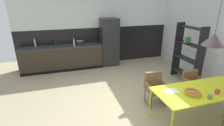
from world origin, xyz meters
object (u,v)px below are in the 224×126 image
bottle_vinegar_dark (74,43)px  open_shelf_unit (188,53)px  refrigerator_column (109,42)px  mug_dark_espresso (217,92)px  dining_table (201,92)px  cooking_pot (80,43)px  armchair_by_stool (193,81)px  pendant_lamp_over_table_near (214,40)px  mug_wide_latte (210,97)px  fruit_bowl (193,92)px  open_book (171,91)px  bottle_wine_green (56,43)px  armchair_corner_seat (155,85)px  bottle_spice_small (35,43)px

bottle_vinegar_dark → open_shelf_unit: (3.29, -2.02, -0.09)m
refrigerator_column → mug_dark_espresso: (1.06, -4.09, -0.14)m
dining_table → cooking_pot: bearing=117.4°
refrigerator_column → armchair_by_stool: (1.40, -3.07, -0.44)m
dining_table → bottle_vinegar_dark: size_ratio=6.63×
pendant_lamp_over_table_near → mug_wide_latte: bearing=-111.0°
dining_table → armchair_by_stool: (0.52, 0.80, -0.21)m
refrigerator_column → dining_table: size_ratio=0.94×
mug_wide_latte → pendant_lamp_over_table_near: pendant_lamp_over_table_near is taller
refrigerator_column → mug_dark_espresso: bearing=-75.4°
open_shelf_unit → bottle_vinegar_dark: bearing=-121.6°
armchair_by_stool → fruit_bowl: size_ratio=2.36×
mug_dark_espresso → pendant_lamp_over_table_near: bearing=137.1°
mug_dark_espresso → pendant_lamp_over_table_near: (-0.18, 0.17, 1.03)m
mug_dark_espresso → open_book: bearing=157.0°
cooking_pot → pendant_lamp_over_table_near: bearing=-62.9°
bottle_wine_green → fruit_bowl: bearing=-57.6°
armchair_corner_seat → mug_dark_espresso: (0.73, -1.10, 0.29)m
bottle_wine_green → mug_dark_espresso: bearing=-53.7°
armchair_by_stool → open_book: open_book is taller
bottle_spice_small → pendant_lamp_over_table_near: bearing=-48.7°
bottle_wine_green → open_shelf_unit: (3.92, -2.25, -0.07)m
fruit_bowl → open_shelf_unit: (1.34, 1.79, 0.15)m
fruit_bowl → mug_wide_latte: (0.20, -0.22, -0.01)m
armchair_corner_seat → mug_wide_latte: bearing=113.0°
refrigerator_column → cooking_pot: size_ratio=6.85×
refrigerator_column → bottle_spice_small: bearing=176.4°
dining_table → bottle_spice_small: 5.42m
fruit_bowl → open_shelf_unit: bearing=53.1°
armchair_corner_seat → refrigerator_column: bearing=-80.8°
armchair_corner_seat → pendant_lamp_over_table_near: 1.70m
open_book → pendant_lamp_over_table_near: pendant_lamp_over_table_near is taller
pendant_lamp_over_table_near → bottle_vinegar_dark: bearing=120.8°
dining_table → open_book: (-0.64, 0.14, 0.05)m
armchair_by_stool → mug_dark_espresso: (-0.34, -1.01, 0.30)m
fruit_bowl → mug_dark_espresso: (0.49, -0.12, 0.00)m
armchair_by_stool → pendant_lamp_over_table_near: 1.66m
bottle_wine_green → pendant_lamp_over_table_near: bearing=-54.3°
fruit_bowl → cooking_pot: cooking_pot is taller
armchair_by_stool → pendant_lamp_over_table_near: (-0.52, -0.84, 1.33)m
cooking_pot → bottle_wine_green: bottle_wine_green is taller
armchair_by_stool → open_shelf_unit: bearing=-120.7°
open_book → bottle_spice_small: bearing=127.0°
pendant_lamp_over_table_near → armchair_by_stool: bearing=58.3°
pendant_lamp_over_table_near → refrigerator_column: bearing=102.6°
fruit_bowl → bottle_spice_small: size_ratio=0.98×
dining_table → bottle_vinegar_dark: (-2.25, 3.72, 0.32)m
dining_table → mug_dark_espresso: bearing=-48.9°
refrigerator_column → pendant_lamp_over_table_near: 4.11m
bottle_vinegar_dark → bottle_spice_small: 1.38m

